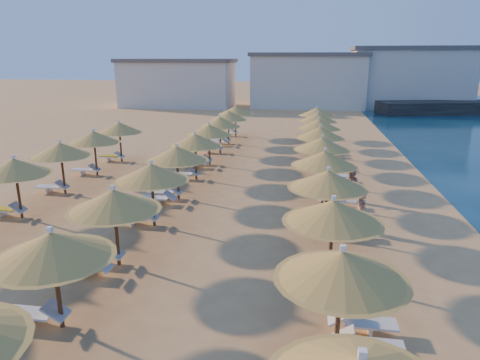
% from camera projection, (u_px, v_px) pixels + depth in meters
% --- Properties ---
extents(ground, '(220.00, 220.00, 0.00)m').
position_uv_depth(ground, '(221.00, 242.00, 16.20)').
color(ground, tan).
rests_on(ground, ground).
extents(hotel_blocks, '(47.08, 11.23, 8.10)m').
position_uv_depth(hotel_blocks, '(305.00, 80.00, 58.69)').
color(hotel_blocks, beige).
rests_on(hotel_blocks, ground).
extents(parasol_row_east, '(3.05, 38.08, 2.79)m').
position_uv_depth(parasol_row_east, '(324.00, 159.00, 19.44)').
color(parasol_row_east, brown).
rests_on(parasol_row_east, ground).
extents(parasol_row_west, '(3.05, 38.08, 2.79)m').
position_uv_depth(parasol_row_west, '(177.00, 154.00, 20.45)').
color(parasol_row_west, brown).
rests_on(parasol_row_west, ground).
extents(parasol_row_inland, '(3.05, 20.57, 2.79)m').
position_uv_depth(parasol_row_inland, '(39.00, 158.00, 19.66)').
color(parasol_row_inland, brown).
rests_on(parasol_row_inland, ground).
extents(loungers, '(16.07, 36.47, 0.66)m').
position_uv_depth(loungers, '(216.00, 196.00, 20.41)').
color(loungers, white).
rests_on(loungers, ground).
extents(beachgoer_b, '(0.97, 1.01, 1.63)m').
position_uv_depth(beachgoer_b, '(352.00, 186.00, 20.33)').
color(beachgoer_b, tan).
rests_on(beachgoer_b, ground).
extents(beachgoer_a, '(0.59, 0.71, 1.67)m').
position_uv_depth(beachgoer_a, '(361.00, 212.00, 16.90)').
color(beachgoer_a, tan).
rests_on(beachgoer_a, ground).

